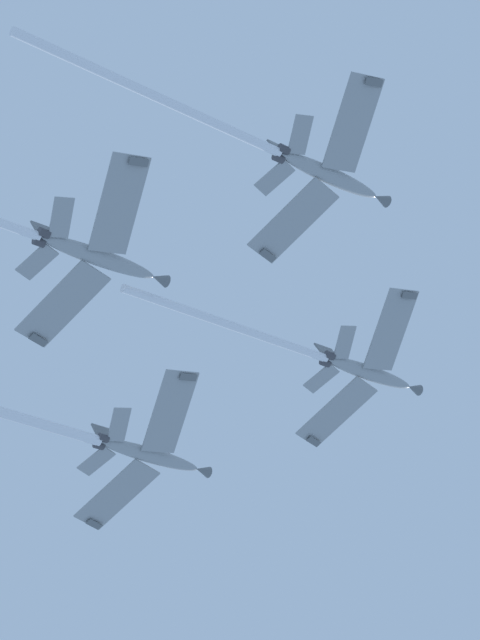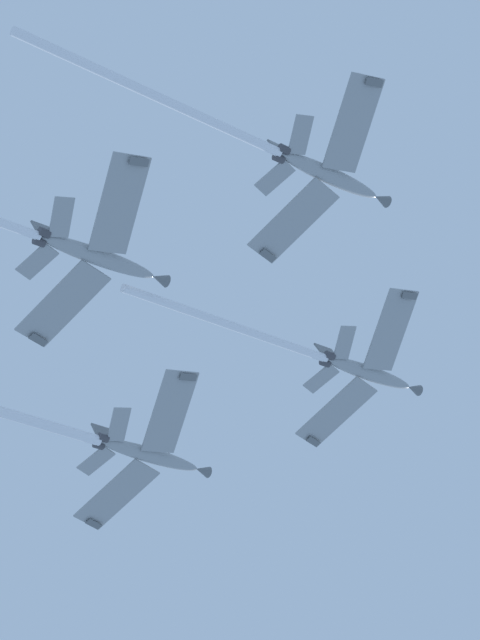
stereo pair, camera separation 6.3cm
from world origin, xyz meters
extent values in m
ellipsoid|color=gray|center=(32.15, 14.92, 128.24)|extent=(11.49, 3.41, 6.49)
cone|color=#595E60|center=(38.09, 13.95, 131.18)|extent=(2.13, 1.50, 1.78)
ellipsoid|color=black|center=(33.75, 14.66, 129.70)|extent=(3.03, 1.46, 2.04)
cube|color=gray|center=(32.34, 20.26, 127.80)|extent=(4.05, 9.24, 1.76)
cube|color=#595E60|center=(32.68, 24.36, 127.77)|extent=(1.72, 0.83, 0.90)
cube|color=gray|center=(30.63, 9.80, 127.80)|extent=(6.61, 9.58, 1.76)
cube|color=#595E60|center=(29.65, 5.81, 127.77)|extent=(1.81, 1.30, 0.90)
cube|color=gray|center=(28.09, 17.90, 126.04)|extent=(2.21, 3.81, 0.93)
cube|color=gray|center=(27.35, 13.40, 126.04)|extent=(3.15, 3.97, 0.93)
cube|color=#595E60|center=(27.29, 15.72, 127.39)|extent=(3.37, 0.72, 3.57)
cylinder|color=#38383D|center=(27.12, 16.20, 125.60)|extent=(1.36, 0.99, 1.16)
cylinder|color=#38383D|center=(26.98, 15.31, 125.60)|extent=(1.36, 0.99, 1.16)
cylinder|color=white|center=(15.87, 17.59, 120.07)|extent=(22.51, 4.47, 11.63)
ellipsoid|color=gray|center=(18.40, 33.41, 120.28)|extent=(11.55, 3.20, 6.34)
cone|color=#595E60|center=(24.40, 32.55, 123.13)|extent=(2.11, 1.46, 1.77)
ellipsoid|color=black|center=(20.03, 33.18, 121.72)|extent=(3.03, 1.40, 2.01)
cube|color=gray|center=(18.48, 38.75, 119.85)|extent=(4.25, 9.30, 1.71)
cube|color=#595E60|center=(18.74, 42.86, 119.83)|extent=(1.74, 0.87, 0.88)
cube|color=gray|center=(16.98, 28.26, 119.85)|extent=(6.49, 9.60, 1.71)
cube|color=#595E60|center=(16.08, 24.25, 119.83)|extent=(1.82, 1.28, 0.88)
cube|color=gray|center=(14.25, 36.31, 118.15)|extent=(2.29, 3.84, 0.91)
cube|color=gray|center=(13.60, 31.79, 118.15)|extent=(3.11, 3.98, 0.91)
cube|color=#595E60|center=(13.51, 34.11, 119.50)|extent=(3.36, 0.65, 3.56)
cylinder|color=#38383D|center=(13.31, 34.59, 117.72)|extent=(1.35, 0.97, 1.15)
cylinder|color=#38383D|center=(13.19, 33.70, 117.72)|extent=(1.35, 0.97, 1.15)
ellipsoid|color=gray|center=(13.68, 0.49, 120.50)|extent=(11.53, 3.42, 6.39)
cone|color=#595E60|center=(19.65, -0.49, 123.38)|extent=(2.13, 1.50, 1.77)
ellipsoid|color=black|center=(15.30, 0.23, 121.94)|extent=(3.04, 1.46, 2.02)
cube|color=gray|center=(13.86, 5.83, 120.06)|extent=(4.06, 9.24, 1.73)
cube|color=#595E60|center=(14.21, 9.93, 120.04)|extent=(1.73, 0.84, 0.88)
cube|color=gray|center=(12.15, -4.63, 120.06)|extent=(6.62, 9.59, 1.73)
cube|color=#595E60|center=(11.17, -8.62, 120.04)|extent=(1.82, 1.31, 0.88)
cube|color=gray|center=(9.59, 3.47, 118.35)|extent=(2.22, 3.81, 0.92)
cube|color=gray|center=(8.86, -1.03, 118.35)|extent=(3.16, 3.98, 0.92)
cube|color=#595E60|center=(8.81, 1.29, 119.70)|extent=(3.36, 0.72, 3.56)
cylinder|color=#38383D|center=(8.63, 1.77, 117.91)|extent=(1.36, 0.99, 1.15)
cylinder|color=#38383D|center=(8.48, 0.89, 117.91)|extent=(1.36, 0.99, 1.15)
cylinder|color=white|center=(-3.79, 3.35, 111.96)|extent=(24.83, 4.87, 12.50)
ellipsoid|color=gray|center=(1.10, 17.76, 112.38)|extent=(11.46, 3.41, 6.56)
cone|color=#595E60|center=(7.02, 16.80, 115.36)|extent=(2.13, 1.50, 1.79)
ellipsoid|color=black|center=(2.70, 17.51, 113.85)|extent=(3.03, 1.45, 2.05)
cube|color=gray|center=(1.29, 23.10, 111.94)|extent=(4.05, 9.24, 1.78)
cube|color=#595E60|center=(1.63, 27.20, 111.91)|extent=(1.72, 0.84, 0.91)
cube|color=gray|center=(-0.41, 12.64, 111.94)|extent=(6.60, 9.58, 1.78)
cube|color=#595E60|center=(-1.39, 8.65, 111.91)|extent=(1.81, 1.30, 0.91)
cube|color=gray|center=(-2.95, 20.74, 110.16)|extent=(2.21, 3.81, 0.94)
cube|color=gray|center=(-3.68, 16.23, 110.16)|extent=(3.15, 3.97, 0.94)
cube|color=#595E60|center=(-3.75, 18.56, 111.50)|extent=(3.38, 0.72, 3.58)
cylinder|color=#38383D|center=(-3.91, 19.04, 109.71)|extent=(1.36, 0.99, 1.16)
cylinder|color=#38383D|center=(-4.05, 18.15, 109.71)|extent=(1.36, 0.99, 1.16)
camera|label=1|loc=(-11.01, -16.72, 1.64)|focal=74.10mm
camera|label=2|loc=(-11.06, -16.68, 1.64)|focal=74.10mm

